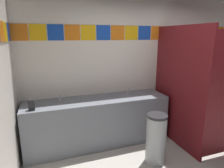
% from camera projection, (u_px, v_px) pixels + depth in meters
% --- Properties ---
extents(wall_back, '(4.37, 0.09, 2.68)m').
position_uv_depth(wall_back, '(136.00, 66.00, 3.88)').
color(wall_back, silver).
rests_on(wall_back, ground_plane).
extents(vanity_counter, '(2.49, 0.60, 0.85)m').
position_uv_depth(vanity_counter, '(98.00, 121.00, 3.50)').
color(vanity_counter, slate).
rests_on(vanity_counter, ground_plane).
extents(faucet_left, '(0.04, 0.10, 0.14)m').
position_uv_depth(faucet_left, '(60.00, 98.00, 3.27)').
color(faucet_left, silver).
rests_on(faucet_left, vanity_counter).
extents(faucet_right, '(0.04, 0.10, 0.14)m').
position_uv_depth(faucet_right, '(128.00, 91.00, 3.67)').
color(faucet_right, silver).
rests_on(faucet_right, vanity_counter).
extents(soap_dispenser, '(0.09, 0.09, 0.16)m').
position_uv_depth(soap_dispenser, '(31.00, 105.00, 2.87)').
color(soap_dispenser, black).
rests_on(soap_dispenser, vanity_counter).
extents(stall_divider, '(0.92, 1.38, 2.09)m').
position_uv_depth(stall_divider, '(196.00, 90.00, 3.25)').
color(stall_divider, maroon).
rests_on(stall_divider, ground_plane).
extents(toilet, '(0.39, 0.49, 0.74)m').
position_uv_depth(toilet, '(190.00, 116.00, 4.02)').
color(toilet, white).
rests_on(toilet, ground_plane).
extents(trash_bin, '(0.31, 0.31, 0.79)m').
position_uv_depth(trash_bin, '(156.00, 139.00, 2.98)').
color(trash_bin, '#999EA3').
rests_on(trash_bin, ground_plane).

